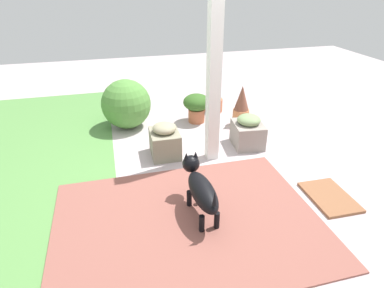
{
  "coord_description": "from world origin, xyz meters",
  "views": [
    {
      "loc": [
        -3.01,
        0.95,
        2.03
      ],
      "look_at": [
        -0.08,
        0.18,
        0.43
      ],
      "focal_mm": 30.4,
      "sensor_mm": 36.0,
      "label": 1
    }
  ],
  "objects_px": {
    "stone_planter_nearest": "(248,132)",
    "doormat": "(330,197)",
    "stone_planter_mid": "(165,141)",
    "round_shrub": "(126,104)",
    "porch_pillar": "(214,64)",
    "dog": "(201,188)",
    "terracotta_pot_tall": "(213,98)",
    "terracotta_pot_broad": "(197,105)",
    "terracotta_pot_spiky": "(241,107)"
  },
  "relations": [
    {
      "from": "stone_planter_nearest",
      "to": "doormat",
      "type": "distance_m",
      "value": 1.35
    },
    {
      "from": "terracotta_pot_broad",
      "to": "dog",
      "type": "bearing_deg",
      "value": 165.67
    },
    {
      "from": "terracotta_pot_broad",
      "to": "dog",
      "type": "relative_size",
      "value": 0.59
    },
    {
      "from": "stone_planter_nearest",
      "to": "round_shrub",
      "type": "relative_size",
      "value": 0.66
    },
    {
      "from": "stone_planter_nearest",
      "to": "terracotta_pot_spiky",
      "type": "bearing_deg",
      "value": -14.23
    },
    {
      "from": "porch_pillar",
      "to": "terracotta_pot_spiky",
      "type": "xyz_separation_m",
      "value": [
        0.8,
        -0.71,
        -0.86
      ]
    },
    {
      "from": "terracotta_pot_tall",
      "to": "terracotta_pot_spiky",
      "type": "relative_size",
      "value": 1.02
    },
    {
      "from": "terracotta_pot_tall",
      "to": "terracotta_pot_broad",
      "type": "xyz_separation_m",
      "value": [
        -0.35,
        0.38,
        0.04
      ]
    },
    {
      "from": "terracotta_pot_tall",
      "to": "terracotta_pot_broad",
      "type": "bearing_deg",
      "value": 132.88
    },
    {
      "from": "stone_planter_nearest",
      "to": "terracotta_pot_spiky",
      "type": "height_order",
      "value": "terracotta_pot_spiky"
    },
    {
      "from": "stone_planter_nearest",
      "to": "terracotta_pot_tall",
      "type": "distance_m",
      "value": 1.27
    },
    {
      "from": "porch_pillar",
      "to": "stone_planter_nearest",
      "type": "relative_size",
      "value": 4.91
    },
    {
      "from": "dog",
      "to": "doormat",
      "type": "relative_size",
      "value": 1.29
    },
    {
      "from": "terracotta_pot_spiky",
      "to": "dog",
      "type": "distance_m",
      "value": 2.14
    },
    {
      "from": "round_shrub",
      "to": "doormat",
      "type": "bearing_deg",
      "value": -141.23
    },
    {
      "from": "doormat",
      "to": "terracotta_pot_tall",
      "type": "bearing_deg",
      "value": 9.46
    },
    {
      "from": "stone_planter_nearest",
      "to": "stone_planter_mid",
      "type": "distance_m",
      "value": 1.1
    },
    {
      "from": "porch_pillar",
      "to": "dog",
      "type": "bearing_deg",
      "value": 156.92
    },
    {
      "from": "terracotta_pot_spiky",
      "to": "round_shrub",
      "type": "bearing_deg",
      "value": 77.23
    },
    {
      "from": "porch_pillar",
      "to": "terracotta_pot_broad",
      "type": "height_order",
      "value": "porch_pillar"
    },
    {
      "from": "stone_planter_nearest",
      "to": "terracotta_pot_spiky",
      "type": "relative_size",
      "value": 0.77
    },
    {
      "from": "round_shrub",
      "to": "terracotta_pot_tall",
      "type": "xyz_separation_m",
      "value": [
        0.27,
        -1.41,
        -0.13
      ]
    },
    {
      "from": "porch_pillar",
      "to": "doormat",
      "type": "relative_size",
      "value": 4.0
    },
    {
      "from": "terracotta_pot_broad",
      "to": "terracotta_pot_spiky",
      "type": "bearing_deg",
      "value": -115.77
    },
    {
      "from": "round_shrub",
      "to": "terracotta_pot_tall",
      "type": "distance_m",
      "value": 1.44
    },
    {
      "from": "doormat",
      "to": "dog",
      "type": "bearing_deg",
      "value": 85.63
    },
    {
      "from": "porch_pillar",
      "to": "stone_planter_nearest",
      "type": "height_order",
      "value": "porch_pillar"
    },
    {
      "from": "porch_pillar",
      "to": "terracotta_pot_tall",
      "type": "relative_size",
      "value": 3.71
    },
    {
      "from": "round_shrub",
      "to": "stone_planter_mid",
      "type": "bearing_deg",
      "value": -158.86
    },
    {
      "from": "porch_pillar",
      "to": "round_shrub",
      "type": "height_order",
      "value": "porch_pillar"
    },
    {
      "from": "stone_planter_nearest",
      "to": "doormat",
      "type": "xyz_separation_m",
      "value": [
        -1.28,
        -0.36,
        -0.18
      ]
    },
    {
      "from": "stone_planter_nearest",
      "to": "terracotta_pot_tall",
      "type": "bearing_deg",
      "value": 3.07
    },
    {
      "from": "terracotta_pot_tall",
      "to": "terracotta_pot_spiky",
      "type": "height_order",
      "value": "terracotta_pot_tall"
    },
    {
      "from": "terracotta_pot_spiky",
      "to": "porch_pillar",
      "type": "bearing_deg",
      "value": 138.57
    },
    {
      "from": "porch_pillar",
      "to": "terracotta_pot_spiky",
      "type": "relative_size",
      "value": 3.77
    },
    {
      "from": "terracotta_pot_spiky",
      "to": "dog",
      "type": "bearing_deg",
      "value": 147.81
    },
    {
      "from": "dog",
      "to": "doormat",
      "type": "distance_m",
      "value": 1.37
    },
    {
      "from": "porch_pillar",
      "to": "stone_planter_mid",
      "type": "relative_size",
      "value": 5.32
    },
    {
      "from": "porch_pillar",
      "to": "dog",
      "type": "height_order",
      "value": "porch_pillar"
    },
    {
      "from": "round_shrub",
      "to": "terracotta_pot_broad",
      "type": "height_order",
      "value": "round_shrub"
    },
    {
      "from": "porch_pillar",
      "to": "dog",
      "type": "distance_m",
      "value": 1.39
    },
    {
      "from": "round_shrub",
      "to": "stone_planter_nearest",
      "type": "bearing_deg",
      "value": -124.01
    },
    {
      "from": "round_shrub",
      "to": "terracotta_pot_tall",
      "type": "bearing_deg",
      "value": -79.16
    },
    {
      "from": "porch_pillar",
      "to": "stone_planter_mid",
      "type": "xyz_separation_m",
      "value": [
        0.19,
        0.54,
        -0.96
      ]
    },
    {
      "from": "stone_planter_nearest",
      "to": "stone_planter_mid",
      "type": "relative_size",
      "value": 1.08
    },
    {
      "from": "stone_planter_mid",
      "to": "round_shrub",
      "type": "height_order",
      "value": "round_shrub"
    },
    {
      "from": "dog",
      "to": "doormat",
      "type": "xyz_separation_m",
      "value": [
        -0.1,
        -1.34,
        -0.28
      ]
    },
    {
      "from": "stone_planter_nearest",
      "to": "round_shrub",
      "type": "xyz_separation_m",
      "value": [
        0.99,
        1.47,
        0.16
      ]
    },
    {
      "from": "round_shrub",
      "to": "dog",
      "type": "xyz_separation_m",
      "value": [
        -2.18,
        -0.49,
        -0.06
      ]
    },
    {
      "from": "terracotta_pot_spiky",
      "to": "doormat",
      "type": "distance_m",
      "value": 1.94
    }
  ]
}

